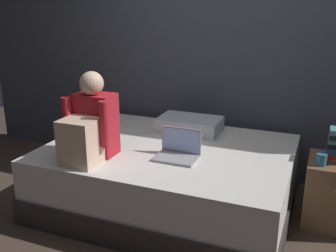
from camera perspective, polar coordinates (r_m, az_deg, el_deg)
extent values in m
plane|color=#47382D|center=(3.14, 1.47, -14.47)|extent=(8.00, 8.00, 0.00)
cube|color=#424751|center=(3.82, 8.20, 12.71)|extent=(5.60, 0.10, 2.70)
cube|color=#332D2B|center=(3.39, 0.10, -9.78)|extent=(2.00, 1.50, 0.21)
cube|color=silver|center=(3.28, 0.11, -5.68)|extent=(1.96, 1.46, 0.32)
cube|color=brown|center=(3.31, 23.17, -9.02)|extent=(0.44, 0.44, 0.53)
cube|color=#B21E28|center=(3.06, -10.42, 0.26)|extent=(0.30, 0.20, 0.48)
sphere|color=beige|center=(2.96, -11.08, 6.11)|extent=(0.18, 0.18, 0.18)
cube|color=beige|center=(2.91, -12.64, -2.27)|extent=(0.26, 0.24, 0.34)
cylinder|color=#B21E28|center=(3.02, -14.46, 0.94)|extent=(0.07, 0.07, 0.34)
cylinder|color=#B21E28|center=(2.85, -9.26, 0.26)|extent=(0.07, 0.07, 0.34)
cube|color=#9EA0A5|center=(2.97, 1.15, -4.74)|extent=(0.32, 0.22, 0.02)
cube|color=#9EA0A5|center=(3.03, 1.95, -2.04)|extent=(0.32, 0.01, 0.20)
cube|color=#8CB2EA|center=(3.02, 1.89, -2.09)|extent=(0.29, 0.00, 0.18)
cube|color=silver|center=(3.59, 3.17, 0.20)|extent=(0.56, 0.36, 0.13)
cylinder|color=teal|center=(3.07, 21.45, -4.56)|extent=(0.08, 0.08, 0.09)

